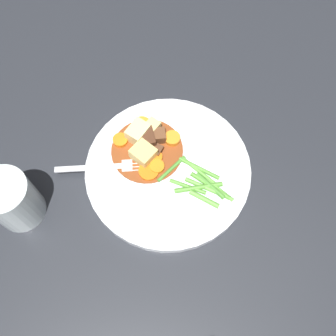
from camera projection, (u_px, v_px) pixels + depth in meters
The scene contains 27 objects.
ground_plane at pixel (168, 172), 0.68m from camera, with size 3.00×3.00×0.00m, color #26282D.
dinner_plate at pixel (168, 170), 0.67m from camera, with size 0.29×0.29×0.02m, color white.
stew_sauce at pixel (147, 150), 0.67m from camera, with size 0.13×0.13×0.00m, color brown.
carrot_slice_0 at pixel (149, 171), 0.65m from camera, with size 0.03×0.03×0.01m, color orange.
carrot_slice_1 at pixel (172, 139), 0.68m from camera, with size 0.03×0.03×0.01m, color orange.
carrot_slice_2 at pixel (157, 167), 0.66m from camera, with size 0.03×0.03×0.01m, color orange.
carrot_slice_3 at pixel (120, 141), 0.68m from camera, with size 0.03×0.03×0.01m, color orange.
carrot_slice_4 at pixel (155, 158), 0.66m from camera, with size 0.02×0.02×0.01m, color orange.
carrot_slice_5 at pixel (142, 126), 0.69m from camera, with size 0.04×0.04×0.01m, color orange.
potato_chunk_0 at pixel (152, 127), 0.68m from camera, with size 0.02×0.02×0.02m, color #E5CC7A.
potato_chunk_1 at pixel (138, 133), 0.67m from camera, with size 0.04×0.03×0.03m, color #EAD68C.
potato_chunk_2 at pixel (143, 155), 0.66m from camera, with size 0.04×0.03×0.03m, color #DBBC6B.
meat_chunk_0 at pixel (147, 139), 0.67m from camera, with size 0.03×0.03×0.03m, color #4C2B19.
meat_chunk_1 at pixel (157, 136), 0.68m from camera, with size 0.02×0.03×0.02m, color brown.
meat_chunk_2 at pixel (155, 150), 0.67m from camera, with size 0.02×0.02×0.01m, color #56331E.
green_bean_0 at pixel (201, 186), 0.64m from camera, with size 0.01×0.01×0.06m, color #66AD42.
green_bean_1 at pixel (200, 172), 0.66m from camera, with size 0.01×0.01×0.08m, color #66AD42.
green_bean_2 at pixel (211, 185), 0.64m from camera, with size 0.01×0.01×0.06m, color #4C8E33.
green_bean_3 at pixel (220, 190), 0.64m from camera, with size 0.01×0.01×0.06m, color #66AD42.
green_bean_4 at pixel (209, 188), 0.64m from camera, with size 0.01×0.01×0.08m, color #599E38.
green_bean_5 at pixel (199, 168), 0.66m from camera, with size 0.01×0.01×0.08m, color #599E38.
green_bean_6 at pixel (171, 169), 0.66m from camera, with size 0.01×0.01×0.06m, color #4C8E33.
green_bean_7 at pixel (204, 199), 0.63m from camera, with size 0.01×0.01×0.05m, color #66AD42.
green_bean_8 at pixel (188, 187), 0.64m from camera, with size 0.01×0.01×0.06m, color #599E38.
green_bean_9 at pixel (199, 187), 0.64m from camera, with size 0.01×0.01×0.08m, color #599E38.
fork at pixel (109, 167), 0.66m from camera, with size 0.16×0.10×0.00m.
water_glass at pixel (12, 200), 0.60m from camera, with size 0.08×0.08×0.10m, color silver.
Camera 1 is at (-0.12, 0.25, 0.62)m, focal length 41.23 mm.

